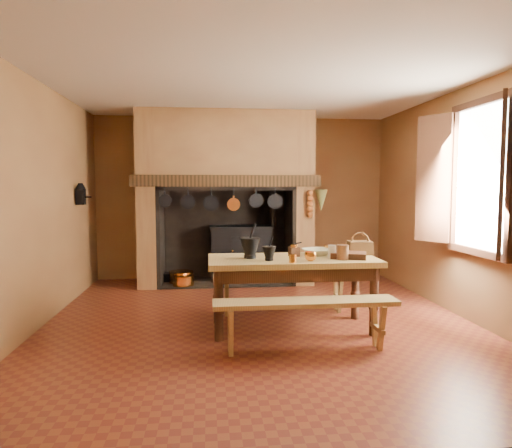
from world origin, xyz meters
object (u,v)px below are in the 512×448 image
at_px(bench_front, 306,313).
at_px(wicker_basket, 360,247).
at_px(mixing_bowl, 317,252).
at_px(iron_range, 241,252).
at_px(work_table, 293,269).
at_px(coffee_grinder, 294,251).

distance_m(bench_front, wicker_basket, 1.32).
bearing_deg(wicker_basket, mixing_bowl, -172.49).
bearing_deg(bench_front, wicker_basket, 46.51).
bearing_deg(iron_range, wicker_basket, -64.66).
distance_m(work_table, bench_front, 0.76).
bearing_deg(work_table, mixing_bowl, 25.52).
relative_size(work_table, coffee_grinder, 11.34).
relative_size(iron_range, wicker_basket, 5.61).
relative_size(bench_front, coffee_grinder, 10.88).
xyz_separation_m(work_table, wicker_basket, (0.83, 0.18, 0.21)).
bearing_deg(bench_front, coffee_grinder, 87.41).
height_order(work_table, wicker_basket, wicker_basket).
height_order(work_table, bench_front, work_table).
bearing_deg(mixing_bowl, work_table, -154.48).
relative_size(coffee_grinder, wicker_basket, 0.58).
xyz_separation_m(iron_range, coffee_grinder, (0.42, -2.64, 0.39)).
bearing_deg(mixing_bowl, wicker_basket, 3.39).
distance_m(work_table, wicker_basket, 0.88).
bearing_deg(bench_front, work_table, 90.00).
height_order(mixing_bowl, wicker_basket, wicker_basket).
xyz_separation_m(work_table, mixing_bowl, (0.31, 0.15, 0.17)).
relative_size(iron_range, work_table, 0.86).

